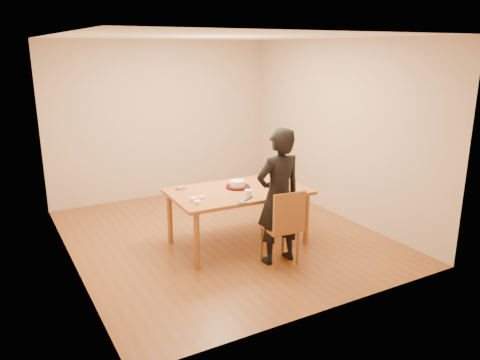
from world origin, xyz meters
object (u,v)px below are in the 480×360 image
cake (238,184)px  person (279,197)px  dining_table (238,191)px  dining_chair (280,228)px  cake_plate (238,187)px

cake → person: bearing=-82.5°
dining_table → dining_chair: bearing=-76.9°
dining_chair → cake_plate: cake_plate is taller
cake_plate → dining_chair: bearing=-82.9°
dining_chair → dining_table: bearing=106.1°
dining_chair → cake: bearing=102.3°
cake → person: person is taller
cake_plate → person: (0.11, -0.82, 0.07)m
cake_plate → cake: size_ratio=1.64×
cake_plate → cake: cake is taller
dining_table → dining_chair: size_ratio=4.82×
cake → dining_chair: bearing=-82.9°
person → dining_table: bearing=-79.6°
cake_plate → cake: (0.00, 0.00, 0.04)m
cake_plate → person: bearing=-82.5°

